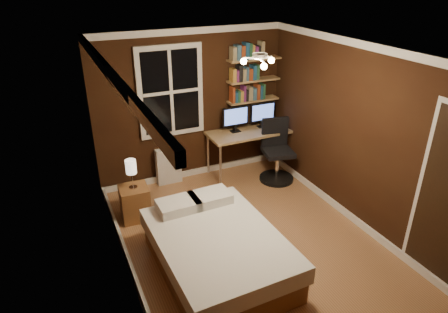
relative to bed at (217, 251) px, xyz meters
name	(u,v)px	position (x,y,z in m)	size (l,w,h in m)	color
floor	(249,240)	(0.61, 0.33, -0.27)	(4.20, 4.20, 0.00)	brown
wall_back	(191,106)	(0.61, 2.43, 0.98)	(3.20, 0.04, 2.50)	black
wall_left	(119,183)	(-0.99, 0.33, 0.98)	(0.04, 4.20, 2.50)	black
wall_right	(356,135)	(2.21, 0.33, 0.98)	(0.04, 4.20, 2.50)	black
ceiling	(255,51)	(0.61, 0.33, 2.23)	(3.20, 4.20, 0.02)	white
window	(171,92)	(0.26, 2.40, 1.28)	(1.06, 0.06, 1.46)	silver
ceiling_fixture	(260,63)	(0.61, 0.23, 2.13)	(0.44, 0.44, 0.18)	beige
bookshelf_lower	(253,100)	(1.69, 2.31, 0.98)	(0.92, 0.22, 0.03)	#9C774B
books_row_lower	(253,93)	(1.69, 2.31, 1.11)	(0.66, 0.16, 0.23)	#933B1A
bookshelf_middle	(254,80)	(1.69, 2.31, 1.33)	(0.92, 0.22, 0.03)	#9C774B
books_row_middle	(254,72)	(1.69, 2.31, 1.46)	(0.48, 0.16, 0.23)	navy
bookshelf_upper	(254,59)	(1.69, 2.31, 1.68)	(0.92, 0.22, 0.03)	#9C774B
books_row_upper	(254,51)	(1.69, 2.31, 1.81)	(0.54, 0.16, 0.23)	#255738
bed	(217,251)	(0.00, 0.00, 0.00)	(1.40, 1.91, 0.64)	brown
nightstand	(135,203)	(-0.64, 1.50, -0.02)	(0.40, 0.40, 0.50)	brown
bedside_lamp	(132,174)	(-0.64, 1.50, 0.44)	(0.15, 0.15, 0.43)	white
radiator	(169,166)	(0.13, 2.32, 0.04)	(0.41, 0.14, 0.62)	silver
desk	(254,133)	(1.63, 2.10, 0.45)	(1.64, 0.62, 0.78)	#9C774B
monitor_left	(235,119)	(1.30, 2.19, 0.73)	(0.47, 0.12, 0.44)	black
monitor_right	(262,115)	(1.82, 2.19, 0.73)	(0.47, 0.12, 0.44)	black
desk_lamp	(298,115)	(2.37, 1.93, 0.73)	(0.14, 0.32, 0.44)	silver
office_chair	(277,157)	(1.84, 1.69, 0.14)	(0.58, 0.58, 1.06)	black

